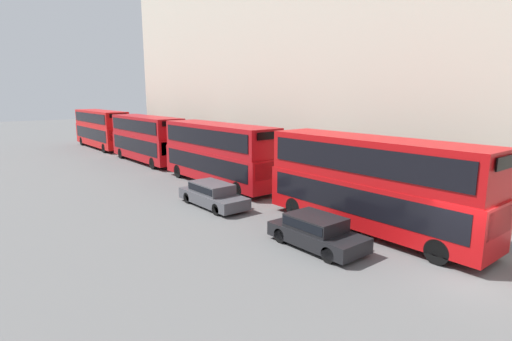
{
  "coord_description": "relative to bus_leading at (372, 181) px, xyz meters",
  "views": [
    {
      "loc": [
        -13.74,
        -5.67,
        6.35
      ],
      "look_at": [
        0.48,
        11.83,
        1.96
      ],
      "focal_mm": 28.0,
      "sensor_mm": 36.0,
      "label": 1
    }
  ],
  "objects": [
    {
      "name": "bus_trailing",
      "position": [
        -0.0,
        37.0,
        -0.01
      ],
      "size": [
        2.59,
        11.33,
        4.35
      ],
      "color": "red",
      "rests_on": "ground"
    },
    {
      "name": "bus_second_in_queue",
      "position": [
        -0.0,
        12.55,
        -0.06
      ],
      "size": [
        2.59,
        10.82,
        4.26
      ],
      "color": "#A80F14",
      "rests_on": "ground"
    },
    {
      "name": "ground_plane",
      "position": [
        -1.6,
        -4.81,
        -2.41
      ],
      "size": [
        200.0,
        200.0,
        0.0
      ],
      "primitive_type": "plane",
      "color": "#5B5B5B"
    },
    {
      "name": "car_dark_sedan",
      "position": [
        -3.4,
        0.22,
        -1.7
      ],
      "size": [
        1.85,
        4.22,
        1.34
      ],
      "color": "black",
      "rests_on": "ground"
    },
    {
      "name": "car_hatchback",
      "position": [
        -3.4,
        8.14,
        -1.69
      ],
      "size": [
        1.77,
        4.79,
        1.36
      ],
      "color": "#47474C",
      "rests_on": "ground"
    },
    {
      "name": "bus_leading",
      "position": [
        0.0,
        0.0,
        0.0
      ],
      "size": [
        2.59,
        10.87,
        4.38
      ],
      "color": "#B20C0F",
      "rests_on": "ground"
    },
    {
      "name": "bus_third_in_queue",
      "position": [
        0.0,
        24.47,
        -0.06
      ],
      "size": [
        2.59,
        10.49,
        4.25
      ],
      "color": "#A80F14",
      "rests_on": "ground"
    },
    {
      "name": "pedestrian",
      "position": [
        2.15,
        24.73,
        -1.61
      ],
      "size": [
        0.36,
        0.36,
        1.74
      ],
      "color": "#26262D",
      "rests_on": "ground"
    }
  ]
}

